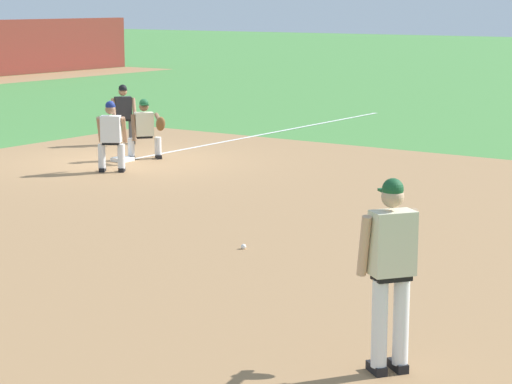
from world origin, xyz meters
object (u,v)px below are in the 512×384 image
(baseball, at_px, (244,247))
(pitcher, at_px, (391,263))
(first_base_bag, at_px, (123,159))
(umpire, at_px, (123,112))
(first_baseman, at_px, (146,127))
(baserunner, at_px, (111,134))

(baseball, relative_size, pitcher, 0.04)
(first_base_bag, distance_m, umpire, 2.80)
(pitcher, xyz_separation_m, first_baseman, (8.44, 10.38, -0.33))
(first_baseman, relative_size, umpire, 0.92)
(first_base_bag, bearing_deg, baseball, -125.86)
(first_base_bag, relative_size, baserunner, 0.26)
(first_base_bag, relative_size, umpire, 0.26)
(pitcher, bearing_deg, baserunner, 55.46)
(first_baseman, distance_m, baserunner, 1.72)
(first_baseman, bearing_deg, pitcher, -129.13)
(pitcher, height_order, baserunner, pitcher)
(first_baseman, relative_size, baserunner, 0.92)
(first_base_bag, relative_size, first_baseman, 0.28)
(umpire, bearing_deg, baseball, -128.91)
(baseball, xyz_separation_m, pitcher, (-3.07, -3.88, 1.02))
(first_base_bag, xyz_separation_m, baserunner, (-1.15, -0.76, 0.75))
(first_baseman, bearing_deg, first_base_bag, 152.72)
(pitcher, distance_m, baserunner, 11.99)
(umpire, bearing_deg, first_baseman, -126.64)
(baserunner, distance_m, umpire, 4.07)
(baseball, bearing_deg, baserunner, 58.10)
(first_base_bag, height_order, baseball, first_base_bag)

